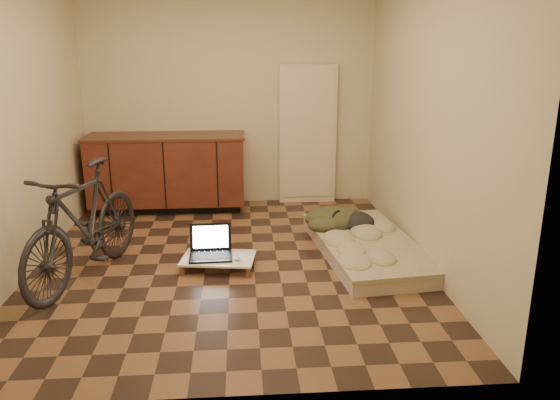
{
  "coord_description": "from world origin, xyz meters",
  "views": [
    {
      "loc": [
        0.11,
        -4.71,
        1.96
      ],
      "look_at": [
        0.47,
        0.12,
        0.55
      ],
      "focal_mm": 35.0,
      "sensor_mm": 36.0,
      "label": 1
    }
  ],
  "objects": [
    {
      "name": "cabinets",
      "position": [
        -0.75,
        1.7,
        0.47
      ],
      "size": [
        1.84,
        0.62,
        0.91
      ],
      "color": "black",
      "rests_on": "ground"
    },
    {
      "name": "lap_desk",
      "position": [
        -0.1,
        -0.14,
        0.09
      ],
      "size": [
        0.69,
        0.5,
        0.11
      ],
      "rotation": [
        0.0,
        0.0,
        -0.14
      ],
      "color": "brown",
      "rests_on": "ground"
    },
    {
      "name": "futon",
      "position": [
        1.3,
        0.09,
        0.08
      ],
      "size": [
        1.03,
        1.85,
        0.15
      ],
      "rotation": [
        0.0,
        0.0,
        0.11
      ],
      "color": "beige",
      "rests_on": "ground"
    },
    {
      "name": "appliance_panel",
      "position": [
        0.95,
        1.94,
        0.85
      ],
      "size": [
        0.7,
        0.1,
        1.7
      ],
      "primitive_type": "cube",
      "color": "#F3E2C0",
      "rests_on": "ground"
    },
    {
      "name": "laptop",
      "position": [
        -0.17,
        -0.09,
        0.16
      ],
      "size": [
        0.39,
        0.35,
        0.26
      ],
      "rotation": [
        0.0,
        0.0,
        0.03
      ],
      "color": "black",
      "rests_on": "lap_desk"
    },
    {
      "name": "bicycle",
      "position": [
        -1.2,
        -0.29,
        0.55
      ],
      "size": [
        1.0,
        1.77,
        1.1
      ],
      "primitive_type": "imported",
      "rotation": [
        0.0,
        0.0,
        -0.32
      ],
      "color": "black",
      "rests_on": "ground"
    },
    {
      "name": "clothing_pile",
      "position": [
        1.12,
        0.57,
        0.28
      ],
      "size": [
        0.67,
        0.58,
        0.25
      ],
      "primitive_type": null,
      "rotation": [
        0.0,
        0.0,
        0.11
      ],
      "color": "#363921",
      "rests_on": "futon"
    },
    {
      "name": "room_shell",
      "position": [
        0.0,
        0.0,
        1.3
      ],
      "size": [
        3.5,
        4.0,
        2.6
      ],
      "color": "brown",
      "rests_on": "ground"
    },
    {
      "name": "headphones",
      "position": [
        1.09,
        0.47,
        0.23
      ],
      "size": [
        0.31,
        0.31,
        0.15
      ],
      "primitive_type": null,
      "rotation": [
        0.0,
        0.0,
        0.77
      ],
      "color": "black",
      "rests_on": "futon"
    },
    {
      "name": "mouse",
      "position": [
        0.07,
        -0.22,
        0.12
      ],
      "size": [
        0.07,
        0.1,
        0.03
      ],
      "primitive_type": "ellipsoid",
      "rotation": [
        0.0,
        0.0,
        0.18
      ],
      "color": "silver",
      "rests_on": "lap_desk"
    }
  ]
}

